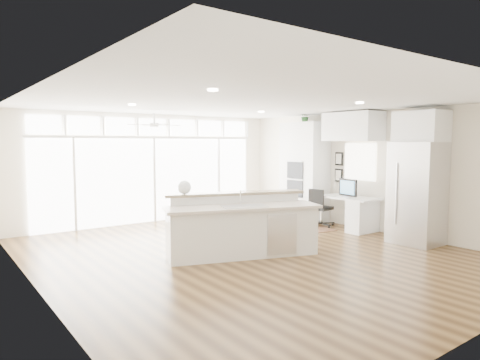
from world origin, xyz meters
TOP-DOWN VIEW (x-y plane):
  - floor at (0.00, 0.00)m, footprint 7.00×8.00m
  - ceiling at (0.00, 0.00)m, footprint 7.00×8.00m
  - wall_back at (0.00, 4.00)m, footprint 7.00×0.04m
  - wall_left at (-3.50, 0.00)m, footprint 0.04×8.00m
  - wall_right at (3.50, 0.00)m, footprint 0.04×8.00m
  - glass_wall at (0.00, 3.94)m, footprint 5.80×0.06m
  - transom_row at (0.00, 3.94)m, footprint 5.90×0.06m
  - desk_window at (3.46, 0.30)m, footprint 0.04×0.85m
  - ceiling_fan at (-0.50, 2.80)m, footprint 1.16×1.16m
  - recessed_lights at (0.00, 0.20)m, footprint 3.40×3.00m
  - oven_cabinet at (3.17, 1.80)m, footprint 0.64×1.20m
  - desk_nook at (3.13, 0.30)m, footprint 0.72×1.30m
  - upper_cabinets at (3.17, 0.30)m, footprint 0.64×1.30m
  - refrigerator at (3.11, -1.35)m, footprint 0.76×0.90m
  - fridge_cabinet at (3.17, -1.35)m, footprint 0.64×0.90m
  - framed_photos at (3.46, 0.92)m, footprint 0.06×0.22m
  - kitchen_island at (-0.20, -0.04)m, footprint 2.91×1.88m
  - rug at (2.47, 0.72)m, footprint 0.88×0.70m
  - office_chair at (2.90, 0.97)m, footprint 0.53×0.50m
  - fishbowl at (-0.96, 0.66)m, footprint 0.32×0.32m
  - monitor at (3.05, 0.30)m, footprint 0.15×0.53m
  - keyboard at (2.88, 0.30)m, footprint 0.11×0.29m
  - potted_plant at (3.17, 1.80)m, footprint 0.31×0.34m

SIDE VIEW (x-z plane):
  - floor at x=0.00m, z-range -0.02..0.00m
  - rug at x=2.47m, z-range 0.00..0.01m
  - desk_nook at x=3.13m, z-range 0.00..0.76m
  - office_chair at x=2.90m, z-range 0.00..0.90m
  - kitchen_island at x=-0.20m, z-range 0.00..1.08m
  - keyboard at x=2.88m, z-range 0.76..0.77m
  - monitor at x=3.05m, z-range 0.76..1.20m
  - refrigerator at x=3.11m, z-range 0.00..2.00m
  - glass_wall at x=0.00m, z-range 0.01..2.09m
  - fishbowl at x=-0.96m, z-range 1.08..1.32m
  - oven_cabinet at x=3.17m, z-range 0.00..2.50m
  - wall_back at x=0.00m, z-range 0.00..2.70m
  - wall_left at x=-3.50m, z-range 0.00..2.70m
  - wall_right at x=3.50m, z-range 0.00..2.70m
  - framed_photos at x=3.46m, z-range 1.00..1.80m
  - desk_window at x=3.46m, z-range 1.12..1.98m
  - fridge_cabinet at x=3.17m, z-range 2.00..2.60m
  - upper_cabinets at x=3.17m, z-range 2.03..2.67m
  - transom_row at x=0.00m, z-range 2.18..2.58m
  - ceiling_fan at x=-0.50m, z-range 2.32..2.64m
  - potted_plant at x=3.17m, z-range 2.50..2.75m
  - recessed_lights at x=0.00m, z-range 2.67..2.69m
  - ceiling at x=0.00m, z-range 2.69..2.71m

